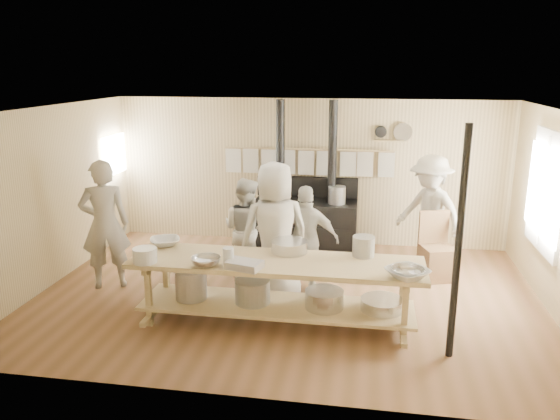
{
  "coord_description": "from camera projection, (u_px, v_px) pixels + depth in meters",
  "views": [
    {
      "loc": [
        1.07,
        -7.09,
        3.16
      ],
      "look_at": [
        -0.13,
        0.2,
        1.19
      ],
      "focal_mm": 35.0,
      "sensor_mm": 36.0,
      "label": 1
    }
  ],
  "objects": [
    {
      "name": "bowl_white_a",
      "position": [
        165.0,
        242.0,
        7.21
      ],
      "size": [
        0.51,
        0.51,
        0.1
      ],
      "primitive_type": "imported",
      "rotation": [
        0.0,
        0.0,
        0.43
      ],
      "color": "silver",
      "rests_on": "prep_table"
    },
    {
      "name": "room_shell",
      "position": [
        287.0,
        183.0,
        7.33
      ],
      "size": [
        7.0,
        7.0,
        7.0
      ],
      "color": "tan",
      "rests_on": "ground"
    },
    {
      "name": "stove",
      "position": [
        305.0,
        219.0,
        9.63
      ],
      "size": [
        1.9,
        0.75,
        2.6
      ],
      "color": "black",
      "rests_on": "ground"
    },
    {
      "name": "back_wall_shelf",
      "position": [
        393.0,
        135.0,
        9.32
      ],
      "size": [
        0.63,
        0.14,
        0.32
      ],
      "color": "tan",
      "rests_on": "ground"
    },
    {
      "name": "bowl_steel_a",
      "position": [
        206.0,
        262.0,
        6.46
      ],
      "size": [
        0.5,
        0.5,
        0.11
      ],
      "primitive_type": "imported",
      "rotation": [
        0.0,
        0.0,
        0.83
      ],
      "color": "silver",
      "rests_on": "prep_table"
    },
    {
      "name": "ground",
      "position": [
        287.0,
        295.0,
        7.75
      ],
      "size": [
        7.0,
        7.0,
        0.0
      ],
      "primitive_type": "plane",
      "color": "brown",
      "rests_on": "ground"
    },
    {
      "name": "towel_rail",
      "position": [
        308.0,
        159.0,
        9.63
      ],
      "size": [
        3.0,
        0.04,
        0.47
      ],
      "color": "tan",
      "rests_on": "ground"
    },
    {
      "name": "cook_left",
      "position": [
        246.0,
        229.0,
        8.17
      ],
      "size": [
        0.92,
        0.83,
        1.56
      ],
      "primitive_type": "imported",
      "rotation": [
        0.0,
        0.0,
        2.77
      ],
      "color": "beige",
      "rests_on": "ground"
    },
    {
      "name": "bowl_white_b",
      "position": [
        408.0,
        274.0,
        6.09
      ],
      "size": [
        0.64,
        0.64,
        0.11
      ],
      "primitive_type": "imported",
      "rotation": [
        0.0,
        0.0,
        2.28
      ],
      "color": "silver",
      "rests_on": "prep_table"
    },
    {
      "name": "left_opening",
      "position": [
        114.0,
        155.0,
        9.78
      ],
      "size": [
        0.0,
        0.9,
        0.9
      ],
      "color": "white",
      "rests_on": "ground"
    },
    {
      "name": "prep_table",
      "position": [
        275.0,
        285.0,
        6.75
      ],
      "size": [
        3.6,
        0.9,
        0.85
      ],
      "color": "tan",
      "rests_on": "ground"
    },
    {
      "name": "bowl_steel_b",
      "position": [
        408.0,
        273.0,
        6.09
      ],
      "size": [
        0.43,
        0.43,
        0.12
      ],
      "primitive_type": "imported",
      "rotation": [
        0.0,
        0.0,
        3.29
      ],
      "color": "silver",
      "rests_on": "prep_table"
    },
    {
      "name": "cook_far_left",
      "position": [
        105.0,
        224.0,
        7.82
      ],
      "size": [
        0.82,
        0.7,
        1.89
      ],
      "primitive_type": "imported",
      "rotation": [
        0.0,
        0.0,
        3.58
      ],
      "color": "beige",
      "rests_on": "ground"
    },
    {
      "name": "pitcher",
      "position": [
        228.0,
        256.0,
        6.5
      ],
      "size": [
        0.16,
        0.16,
        0.21
      ],
      "primitive_type": "cylinder",
      "rotation": [
        0.0,
        0.0,
        0.26
      ],
      "color": "silver",
      "rests_on": "prep_table"
    },
    {
      "name": "window_right",
      "position": [
        547.0,
        192.0,
        7.38
      ],
      "size": [
        0.09,
        1.5,
        1.65
      ],
      "color": "beige",
      "rests_on": "ground"
    },
    {
      "name": "support_post",
      "position": [
        458.0,
        246.0,
        5.8
      ],
      "size": [
        0.08,
        0.08,
        2.6
      ],
      "primitive_type": "cylinder",
      "color": "black",
      "rests_on": "ground"
    },
    {
      "name": "roasting_pan",
      "position": [
        244.0,
        265.0,
        6.39
      ],
      "size": [
        0.46,
        0.36,
        0.09
      ],
      "primitive_type": "cube",
      "rotation": [
        0.0,
        0.0,
        -0.25
      ],
      "color": "#B2B2B7",
      "rests_on": "prep_table"
    },
    {
      "name": "bucket_galv",
      "position": [
        363.0,
        246.0,
        6.78
      ],
      "size": [
        0.36,
        0.36,
        0.26
      ],
      "primitive_type": "cylinder",
      "rotation": [
        0.0,
        0.0,
        -0.39
      ],
      "color": "gray",
      "rests_on": "prep_table"
    },
    {
      "name": "chair",
      "position": [
        437.0,
        259.0,
        8.29
      ],
      "size": [
        0.6,
        0.6,
        1.02
      ],
      "rotation": [
        0.0,
        0.0,
        0.32
      ],
      "color": "#4E371F",
      "rests_on": "ground"
    },
    {
      "name": "mixing_bowl_large",
      "position": [
        289.0,
        246.0,
        6.95
      ],
      "size": [
        0.51,
        0.51,
        0.15
      ],
      "primitive_type": "cylinder",
      "rotation": [
        0.0,
        0.0,
        -0.09
      ],
      "color": "silver",
      "rests_on": "prep_table"
    },
    {
      "name": "cook_center",
      "position": [
        275.0,
        233.0,
        7.37
      ],
      "size": [
        1.11,
        0.94,
        1.94
      ],
      "primitive_type": "imported",
      "rotation": [
        0.0,
        0.0,
        3.54
      ],
      "color": "beige",
      "rests_on": "ground"
    },
    {
      "name": "deep_bowl_enamel",
      "position": [
        145.0,
        255.0,
        6.57
      ],
      "size": [
        0.3,
        0.3,
        0.18
      ],
      "primitive_type": "cylinder",
      "rotation": [
        0.0,
        0.0,
        -0.03
      ],
      "color": "silver",
      "rests_on": "prep_table"
    },
    {
      "name": "cook_right",
      "position": [
        306.0,
        240.0,
        7.66
      ],
      "size": [
        0.94,
        0.46,
        1.56
      ],
      "primitive_type": "imported",
      "rotation": [
        0.0,
        0.0,
        3.23
      ],
      "color": "beige",
      "rests_on": "ground"
    },
    {
      "name": "cook_by_window",
      "position": [
        429.0,
        212.0,
        8.58
      ],
      "size": [
        1.34,
        1.28,
        1.83
      ],
      "primitive_type": "imported",
      "rotation": [
        0.0,
        0.0,
        -0.71
      ],
      "color": "beige",
      "rests_on": "ground"
    }
  ]
}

